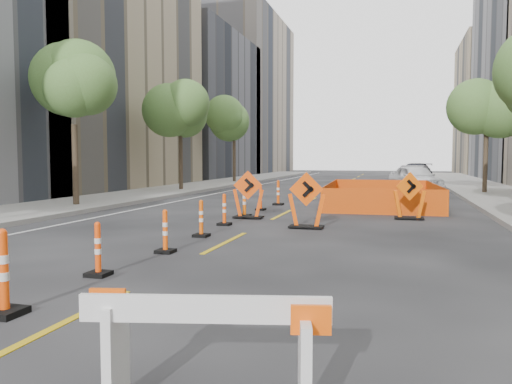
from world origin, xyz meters
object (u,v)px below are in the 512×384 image
(channelizer_6, at_px, (244,202))
(parked_car_near, at_px, (415,178))
(chevron_sign_center, at_px, (306,200))
(channelizer_7, at_px, (261,198))
(channelizer_5, at_px, (224,209))
(parked_car_far, at_px, (415,172))
(channelizer_1, at_px, (4,272))
(channelizer_4, at_px, (201,218))
(chevron_sign_left, at_px, (248,195))
(channelizer_8, at_px, (278,193))
(barricade_board, at_px, (205,358))
(channelizer_3, at_px, (165,231))
(chevron_sign_right, at_px, (410,196))
(channelizer_2, at_px, (98,249))
(parked_car_mid, at_px, (412,176))

(channelizer_6, xyz_separation_m, parked_car_near, (5.97, 14.37, 0.28))
(chevron_sign_center, bearing_deg, channelizer_7, 101.25)
(channelizer_5, xyz_separation_m, parked_car_far, (6.34, 29.29, 0.29))
(channelizer_1, distance_m, channelizer_4, 6.56)
(channelizer_4, distance_m, chevron_sign_center, 3.22)
(channelizer_6, bearing_deg, chevron_sign_left, -57.20)
(channelizer_1, bearing_deg, chevron_sign_center, 75.21)
(parked_car_near, xyz_separation_m, parked_car_far, (0.42, 12.73, -0.02))
(channelizer_8, bearing_deg, barricade_board, -78.56)
(channelizer_3, bearing_deg, channelizer_1, -91.32)
(chevron_sign_left, bearing_deg, barricade_board, -86.45)
(channelizer_3, height_order, channelizer_5, channelizer_5)
(channelizer_1, bearing_deg, chevron_sign_right, 66.11)
(channelizer_3, xyz_separation_m, channelizer_6, (-0.28, 6.56, 0.05))
(channelizer_2, height_order, channelizer_5, channelizer_5)
(parked_car_far, bearing_deg, barricade_board, -81.14)
(channelizer_3, distance_m, channelizer_4, 2.19)
(channelizer_8, bearing_deg, chevron_sign_left, -88.64)
(channelizer_6, distance_m, barricade_board, 13.09)
(channelizer_5, distance_m, parked_car_far, 29.97)
(channelizer_7, xyz_separation_m, chevron_sign_left, (0.28, -2.58, 0.33))
(channelizer_5, relative_size, barricade_board, 0.49)
(channelizer_3, bearing_deg, channelizer_2, -94.65)
(channelizer_2, bearing_deg, channelizer_3, 85.35)
(chevron_sign_center, bearing_deg, channelizer_8, 90.84)
(channelizer_1, xyz_separation_m, chevron_sign_center, (2.32, 8.80, 0.24))
(channelizer_2, relative_size, barricade_board, 0.48)
(channelizer_6, xyz_separation_m, chevron_sign_right, (5.36, 0.77, 0.26))
(channelizer_6, bearing_deg, channelizer_4, -87.31)
(channelizer_8, relative_size, chevron_sign_left, 0.67)
(channelizer_5, bearing_deg, parked_car_near, 70.32)
(channelizer_5, height_order, channelizer_6, channelizer_6)
(chevron_sign_center, height_order, chevron_sign_right, chevron_sign_center)
(channelizer_8, relative_size, parked_car_near, 0.23)
(channelizer_4, bearing_deg, channelizer_7, 92.04)
(channelizer_5, distance_m, channelizer_8, 6.56)
(channelizer_1, height_order, channelizer_6, channelizer_1)
(channelizer_5, relative_size, channelizer_8, 0.90)
(channelizer_2, xyz_separation_m, channelizer_6, (-0.10, 8.75, 0.05))
(channelizer_3, height_order, parked_car_near, parked_car_near)
(channelizer_2, height_order, parked_car_mid, parked_car_mid)
(channelizer_6, height_order, barricade_board, channelizer_6)
(chevron_sign_center, distance_m, parked_car_far, 29.50)
(channelizer_3, height_order, channelizer_6, channelizer_6)
(channelizer_7, bearing_deg, barricade_board, -76.29)
(channelizer_6, height_order, chevron_sign_right, chevron_sign_right)
(channelizer_1, height_order, parked_car_mid, parked_car_mid)
(parked_car_near, bearing_deg, chevron_sign_left, -132.52)
(channelizer_8, bearing_deg, channelizer_5, -90.78)
(channelizer_7, xyz_separation_m, barricade_board, (3.60, -14.78, 0.03))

